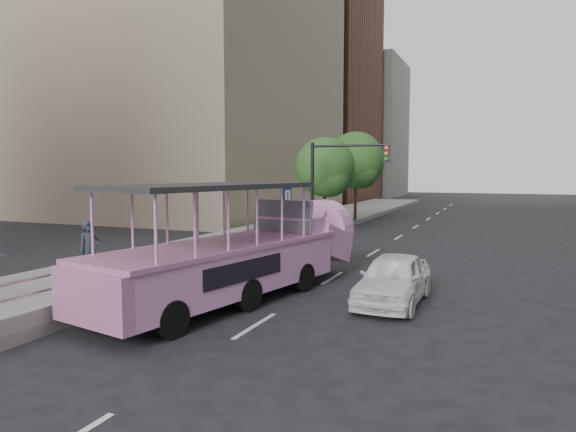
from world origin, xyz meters
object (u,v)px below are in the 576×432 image
at_px(traffic_signal, 334,175).
at_px(car, 393,279).
at_px(street_tree_near, 326,169).
at_px(duck_boat, 244,255).
at_px(parking_sign, 287,210).
at_px(pedestrian_near, 90,251).
at_px(street_tree_far, 357,163).

bearing_deg(traffic_signal, car, -64.34).
height_order(traffic_signal, street_tree_near, street_tree_near).
bearing_deg(street_tree_near, duck_boat, -80.10).
xyz_separation_m(duck_boat, street_tree_near, (-2.70, 15.48, 2.57)).
bearing_deg(parking_sign, pedestrian_near, -103.14).
bearing_deg(car, street_tree_near, 116.56).
xyz_separation_m(car, pedestrian_near, (-8.98, -2.13, 0.55)).
distance_m(traffic_signal, street_tree_far, 9.57).
bearing_deg(street_tree_far, pedestrian_near, -95.68).
height_order(duck_boat, pedestrian_near, duck_boat).
height_order(duck_boat, street_tree_far, street_tree_far).
distance_m(pedestrian_near, parking_sign, 10.39).
xyz_separation_m(duck_boat, street_tree_far, (-2.50, 21.48, 3.06)).
xyz_separation_m(duck_boat, pedestrian_near, (-4.76, -1.18, 0.00)).
xyz_separation_m(parking_sign, street_tree_near, (-0.30, 6.56, 1.95)).
xyz_separation_m(car, street_tree_far, (-6.73, 20.53, 3.61)).
height_order(street_tree_near, street_tree_far, street_tree_far).
bearing_deg(traffic_signal, pedestrian_near, -105.43).
height_order(parking_sign, street_tree_near, street_tree_near).
relative_size(pedestrian_near, street_tree_near, 0.33).
bearing_deg(parking_sign, duck_boat, -74.95).
distance_m(duck_boat, street_tree_near, 15.92).
height_order(pedestrian_near, street_tree_near, street_tree_near).
height_order(pedestrian_near, street_tree_far, street_tree_far).
distance_m(car, traffic_signal, 12.63).
bearing_deg(street_tree_far, car, -71.85).
distance_m(pedestrian_near, street_tree_near, 16.98).
bearing_deg(street_tree_near, street_tree_far, 88.09).
height_order(car, street_tree_far, street_tree_far).
distance_m(duck_boat, pedestrian_near, 4.90).
distance_m(car, parking_sign, 10.43).
xyz_separation_m(parking_sign, street_tree_far, (-0.10, 12.56, 2.43)).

